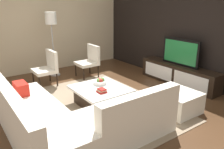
# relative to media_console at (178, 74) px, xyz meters

# --- Properties ---
(ground_plane) EXTENTS (14.00, 14.00, 0.00)m
(ground_plane) POSITION_rel_media_console_xyz_m (0.00, -2.40, -0.25)
(ground_plane) COLOR #4C301C
(feature_wall_back) EXTENTS (6.40, 0.12, 2.80)m
(feature_wall_back) POSITION_rel_media_console_xyz_m (0.00, 0.30, 1.15)
(feature_wall_back) COLOR black
(feature_wall_back) RESTS_ON ground
(side_wall_left) EXTENTS (0.12, 5.20, 2.80)m
(side_wall_left) POSITION_rel_media_console_xyz_m (-3.20, -2.20, 1.15)
(side_wall_left) COLOR #C6B28E
(side_wall_left) RESTS_ON ground
(area_rug) EXTENTS (3.33, 2.51, 0.01)m
(area_rug) POSITION_rel_media_console_xyz_m (-0.10, -2.40, -0.24)
(area_rug) COLOR gray
(area_rug) RESTS_ON ground
(media_console) EXTENTS (2.18, 0.43, 0.50)m
(media_console) POSITION_rel_media_console_xyz_m (0.00, 0.00, 0.00)
(media_console) COLOR black
(media_console) RESTS_ON ground
(television) EXTENTS (1.05, 0.06, 0.66)m
(television) POSITION_rel_media_console_xyz_m (0.00, 0.00, 0.58)
(television) COLOR black
(television) RESTS_ON media_console
(sectional_couch) EXTENTS (2.48, 2.29, 0.81)m
(sectional_couch) POSITION_rel_media_console_xyz_m (0.51, -3.30, 0.03)
(sectional_couch) COLOR silver
(sectional_couch) RESTS_ON ground
(coffee_table) EXTENTS (1.05, 0.98, 0.38)m
(coffee_table) POSITION_rel_media_console_xyz_m (-0.10, -2.30, -0.05)
(coffee_table) COLOR black
(coffee_table) RESTS_ON ground
(accent_chair_near) EXTENTS (0.57, 0.51, 0.87)m
(accent_chair_near) POSITION_rel_media_console_xyz_m (-1.88, -2.70, 0.24)
(accent_chair_near) COLOR black
(accent_chair_near) RESTS_ON ground
(floor_lamp) EXTENTS (0.30, 0.30, 1.76)m
(floor_lamp) POSITION_rel_media_console_xyz_m (-2.53, -2.27, 1.22)
(floor_lamp) COLOR #A5A5AA
(floor_lamp) RESTS_ON ground
(ottoman) EXTENTS (0.70, 0.70, 0.40)m
(ottoman) POSITION_rel_media_console_xyz_m (1.00, -1.25, -0.05)
(ottoman) COLOR silver
(ottoman) RESTS_ON ground
(fruit_bowl) EXTENTS (0.28, 0.28, 0.14)m
(fruit_bowl) POSITION_rel_media_console_xyz_m (-0.28, -2.19, 0.18)
(fruit_bowl) COLOR silver
(fruit_bowl) RESTS_ON coffee_table
(accent_chair_far) EXTENTS (0.55, 0.54, 0.87)m
(accent_chair_far) POSITION_rel_media_console_xyz_m (-1.87, -1.50, 0.24)
(accent_chair_far) COLOR black
(accent_chair_far) RESTS_ON ground
(book_stack) EXTENTS (0.17, 0.16, 0.08)m
(book_stack) POSITION_rel_media_console_xyz_m (0.12, -2.41, 0.17)
(book_stack) COLOR maroon
(book_stack) RESTS_ON coffee_table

